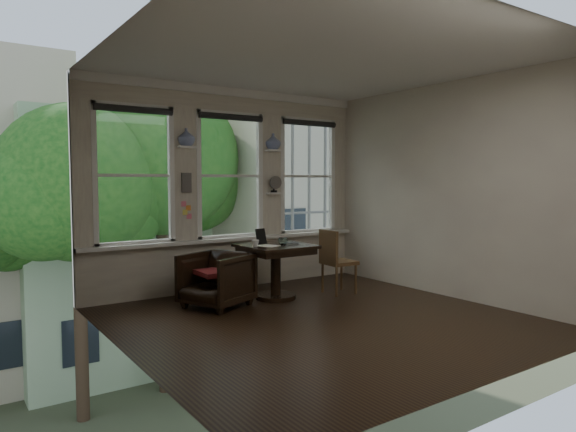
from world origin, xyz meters
TOP-DOWN VIEW (x-y plane):
  - ground at (0.00, 0.00)m, footprint 4.50×4.50m
  - ceiling at (0.00, 0.00)m, footprint 4.50×4.50m
  - wall_back at (0.00, 2.25)m, footprint 4.50×0.00m
  - wall_front at (0.00, -2.25)m, footprint 4.50×0.00m
  - wall_left at (-2.25, 0.00)m, footprint 0.00×4.50m
  - wall_right at (2.25, 0.00)m, footprint 0.00×4.50m
  - window_left at (-1.45, 2.25)m, footprint 1.10×0.12m
  - window_center at (0.00, 2.25)m, footprint 1.10×0.12m
  - window_right at (1.45, 2.25)m, footprint 1.10×0.12m
  - shelf_left at (-0.72, 2.15)m, footprint 0.26×0.16m
  - shelf_right at (0.72, 2.15)m, footprint 0.26×0.16m
  - intercom at (-0.72, 2.18)m, footprint 0.14×0.06m
  - sticky_notes at (-0.72, 2.19)m, footprint 0.16×0.01m
  - desk_fan at (0.72, 2.13)m, footprint 0.20×0.20m
  - vase_left at (-0.72, 2.15)m, footprint 0.24×0.24m
  - vase_right at (0.72, 2.15)m, footprint 0.24×0.24m
  - table at (0.17, 1.23)m, footprint 0.90×0.90m
  - armchair_left at (-0.72, 1.26)m, footprint 1.01×1.00m
  - cushion_red at (-0.72, 1.26)m, footprint 0.45×0.45m
  - side_chair_right at (1.11, 0.99)m, footprint 0.45×0.45m
  - laptop at (0.37, 1.12)m, footprint 0.30×0.20m
  - mug at (-0.18, 1.19)m, footprint 0.12×0.12m
  - drinking_glass at (0.21, 1.11)m, footprint 0.16×0.16m
  - tablet at (0.01, 1.36)m, footprint 0.17×0.10m
  - papers at (0.01, 1.18)m, footprint 0.31×0.36m

SIDE VIEW (x-z plane):
  - ground at x=0.00m, z-range 0.00..0.00m
  - armchair_left at x=-0.72m, z-range 0.00..0.71m
  - table at x=0.17m, z-range 0.00..0.75m
  - cushion_red at x=-0.72m, z-range 0.42..0.48m
  - side_chair_right at x=1.11m, z-range 0.00..0.92m
  - papers at x=0.01m, z-range 0.75..0.75m
  - laptop at x=0.37m, z-range 0.75..0.77m
  - mug at x=-0.18m, z-range 0.75..0.85m
  - drinking_glass at x=0.21m, z-range 0.75..0.85m
  - tablet at x=0.01m, z-range 0.75..0.97m
  - sticky_notes at x=-0.72m, z-range 1.13..1.37m
  - wall_back at x=0.00m, z-range -0.75..3.75m
  - wall_front at x=0.00m, z-range -0.75..3.75m
  - wall_left at x=-2.25m, z-range -0.75..3.75m
  - wall_right at x=2.25m, z-range -0.75..3.75m
  - desk_fan at x=0.72m, z-range 1.41..1.65m
  - intercom at x=-0.72m, z-range 1.46..1.74m
  - window_left at x=-1.45m, z-range 0.75..2.65m
  - window_center at x=0.00m, z-range 0.75..2.65m
  - window_right at x=1.45m, z-range 0.75..2.65m
  - shelf_left at x=-0.72m, z-range 2.08..2.12m
  - shelf_right at x=0.72m, z-range 2.08..2.12m
  - vase_left at x=-0.72m, z-range 2.12..2.36m
  - vase_right at x=0.72m, z-range 2.12..2.36m
  - ceiling at x=0.00m, z-range 3.00..3.00m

